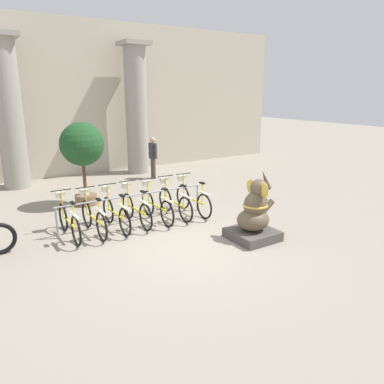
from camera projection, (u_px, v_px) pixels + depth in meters
name	position (u px, v px, depth m)	size (l,w,h in m)	color
ground_plane	(187.00, 245.00, 8.36)	(60.00, 60.00, 0.00)	gray
building_facade	(70.00, 99.00, 14.54)	(20.00, 0.20, 6.00)	#BCB29E
column_left	(9.00, 112.00, 12.61)	(1.09, 1.09, 5.16)	gray
column_right	(136.00, 108.00, 15.05)	(1.09, 1.09, 5.16)	gray
bike_rack	(134.00, 200.00, 9.58)	(3.99, 0.05, 0.77)	gray
bicycle_0	(69.00, 221.00, 8.68)	(0.48, 1.78, 1.06)	black
bicycle_1	(93.00, 217.00, 8.94)	(0.48, 1.78, 1.06)	black
bicycle_2	(115.00, 213.00, 9.24)	(0.48, 1.78, 1.06)	black
bicycle_3	(136.00, 208.00, 9.57)	(0.48, 1.78, 1.06)	black
bicycle_4	(156.00, 205.00, 9.82)	(0.48, 1.78, 1.06)	black
bicycle_5	(174.00, 202.00, 10.14)	(0.48, 1.78, 1.06)	black
bicycle_6	(192.00, 199.00, 10.42)	(0.48, 1.78, 1.06)	black
elephant_statue	(254.00, 216.00, 8.57)	(1.01, 1.01, 1.64)	#4C4742
person_pedestrian	(153.00, 154.00, 14.41)	(0.21, 0.47, 1.61)	brown
potted_tree	(82.00, 148.00, 10.85)	(1.27, 1.27, 2.46)	brown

